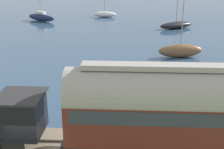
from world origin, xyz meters
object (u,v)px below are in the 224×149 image
object	(u,v)px
sailboat_navy	(41,17)
sailboat_brown	(180,51)
sailboat_white	(105,14)
sailboat_black	(176,25)
rowboat_off_pier	(183,98)
passenger_coach	(166,106)

from	to	relation	value
sailboat_navy	sailboat_brown	world-z (taller)	sailboat_brown
sailboat_navy	sailboat_white	size ratio (longest dim) A/B	0.95
sailboat_brown	sailboat_black	world-z (taller)	sailboat_black
sailboat_brown	rowboat_off_pier	world-z (taller)	sailboat_brown
sailboat_navy	sailboat_black	bearing A→B (deg)	-72.36
sailboat_navy	rowboat_off_pier	size ratio (longest dim) A/B	2.58
sailboat_white	sailboat_black	world-z (taller)	sailboat_black
sailboat_white	passenger_coach	bearing A→B (deg)	-162.40
passenger_coach	sailboat_black	world-z (taller)	sailboat_black
sailboat_brown	sailboat_navy	bearing A→B (deg)	35.02
passenger_coach	sailboat_brown	distance (m)	19.57
sailboat_black	rowboat_off_pier	distance (m)	27.52
sailboat_navy	sailboat_brown	xyz separation A→B (m)	(-21.26, -20.74, 0.05)
sailboat_navy	sailboat_black	world-z (taller)	sailboat_black
sailboat_brown	sailboat_black	bearing A→B (deg)	-15.54
sailboat_black	rowboat_off_pier	size ratio (longest dim) A/B	3.16
sailboat_white	rowboat_off_pier	xyz separation A→B (m)	(-37.52, -8.56, -0.33)
passenger_coach	sailboat_brown	world-z (taller)	sailboat_brown
passenger_coach	sailboat_black	bearing A→B (deg)	-8.82
sailboat_brown	sailboat_black	size ratio (longest dim) A/B	0.91
sailboat_white	rowboat_off_pier	distance (m)	38.49
passenger_coach	sailboat_brown	bearing A→B (deg)	-10.93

